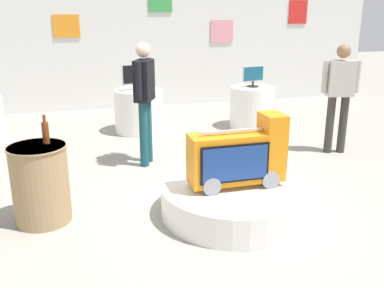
# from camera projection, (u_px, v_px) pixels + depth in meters

# --- Properties ---
(ground_plane) EXTENTS (30.00, 30.00, 0.00)m
(ground_plane) POSITION_uv_depth(u_px,v_px,m) (201.00, 196.00, 5.06)
(ground_plane) COLOR #9E998E
(back_wall_display) EXTENTS (11.18, 0.13, 2.89)m
(back_wall_display) POSITION_uv_depth(u_px,v_px,m) (135.00, 41.00, 9.27)
(back_wall_display) COLOR silver
(back_wall_display) RESTS_ON ground
(main_display_pedestal) EXTENTS (1.58, 1.58, 0.32)m
(main_display_pedestal) POSITION_uv_depth(u_px,v_px,m) (235.00, 199.00, 4.58)
(main_display_pedestal) COLOR white
(main_display_pedestal) RESTS_ON ground
(novelty_firetruck_tv) EXTENTS (1.00, 0.38, 0.75)m
(novelty_firetruck_tv) POSITION_uv_depth(u_px,v_px,m) (239.00, 158.00, 4.44)
(novelty_firetruck_tv) COLOR gray
(novelty_firetruck_tv) RESTS_ON main_display_pedestal
(display_pedestal_center_rear) EXTENTS (0.81, 0.81, 0.76)m
(display_pedestal_center_rear) POSITION_uv_depth(u_px,v_px,m) (252.00, 107.00, 7.90)
(display_pedestal_center_rear) COLOR white
(display_pedestal_center_rear) RESTS_ON ground
(tv_on_center_rear) EXTENTS (0.43, 0.21, 0.38)m
(tv_on_center_rear) POSITION_uv_depth(u_px,v_px,m) (253.00, 76.00, 7.72)
(tv_on_center_rear) COLOR black
(tv_on_center_rear) RESTS_ON display_pedestal_center_rear
(display_pedestal_right_rear) EXTENTS (0.86, 0.86, 0.76)m
(display_pedestal_right_rear) POSITION_uv_depth(u_px,v_px,m) (139.00, 111.00, 7.62)
(display_pedestal_right_rear) COLOR white
(display_pedestal_right_rear) RESTS_ON ground
(tv_on_right_rear) EXTENTS (0.55, 0.16, 0.45)m
(tv_on_right_rear) POSITION_uv_depth(u_px,v_px,m) (137.00, 75.00, 7.42)
(tv_on_right_rear) COLOR black
(tv_on_right_rear) RESTS_ON display_pedestal_right_rear
(side_table_round) EXTENTS (0.58, 0.58, 0.81)m
(side_table_round) POSITION_uv_depth(u_px,v_px,m) (41.00, 183.00, 4.34)
(side_table_round) COLOR #9E7F56
(side_table_round) RESTS_ON ground
(bottle_on_side_table) EXTENTS (0.07, 0.07, 0.29)m
(bottle_on_side_table) POSITION_uv_depth(u_px,v_px,m) (46.00, 132.00, 4.27)
(bottle_on_side_table) COLOR brown
(bottle_on_side_table) RESTS_ON side_table_round
(shopper_browsing_near_truck) EXTENTS (0.35, 0.51, 1.69)m
(shopper_browsing_near_truck) POSITION_uv_depth(u_px,v_px,m) (145.00, 94.00, 5.83)
(shopper_browsing_near_truck) COLOR #194751
(shopper_browsing_near_truck) RESTS_ON ground
(shopper_browsing_rear) EXTENTS (0.55, 0.29, 1.62)m
(shopper_browsing_rear) POSITION_uv_depth(u_px,v_px,m) (340.00, 91.00, 6.33)
(shopper_browsing_rear) COLOR #38332D
(shopper_browsing_rear) RESTS_ON ground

